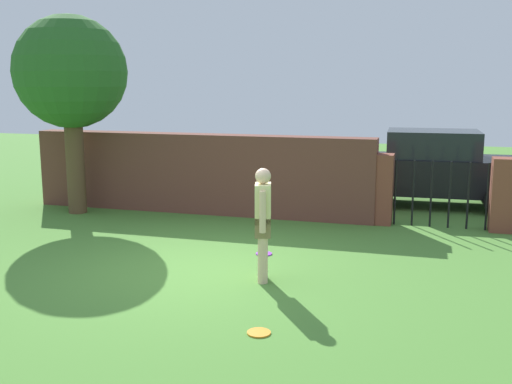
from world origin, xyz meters
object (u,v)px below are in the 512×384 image
person (263,219)px  frisbee_purple (264,254)px  car (432,168)px  frisbee_orange (259,333)px  tree (70,74)px

person → frisbee_purple: (-0.33, 1.27, -0.89)m
person → car: (2.27, 6.19, -0.04)m
frisbee_orange → tree: bearing=137.6°
person → frisbee_orange: person is taller
frisbee_purple → frisbee_orange: size_ratio=1.00×
tree → frisbee_orange: size_ratio=15.48×
tree → frisbee_purple: 5.92m
tree → frisbee_purple: tree is taller
person → frisbee_orange: size_ratio=6.00×
tree → person: size_ratio=2.58×
frisbee_purple → tree: bearing=157.3°
car → tree: bearing=19.6°
person → frisbee_purple: person is taller
car → frisbee_orange: bearing=74.9°
car → frisbee_purple: (-2.61, -4.92, -0.85)m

